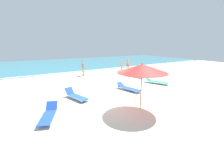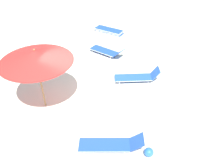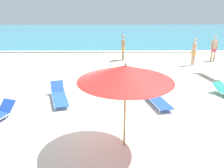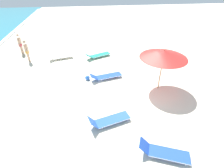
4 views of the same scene
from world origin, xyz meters
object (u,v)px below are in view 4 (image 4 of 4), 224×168
Objects in this scene: sun_lounger_under_umbrella at (98,55)px; beach_umbrella at (164,54)px; sun_lounger_mid_beach_solo at (60,56)px; beachgoer_shoreline_child at (26,50)px; sun_lounger_near_water_left at (163,152)px; beach_ball at (87,78)px; sun_lounger_near_water_right at (109,120)px; sun_lounger_beside_umbrella at (106,76)px; beachgoer_strolling_adult at (20,43)px.

beach_umbrella is at bearing -169.25° from sun_lounger_under_umbrella.
beachgoer_shoreline_child is at bearing 79.98° from sun_lounger_mid_beach_solo.
sun_lounger_near_water_left is 6.90m from beach_ball.
sun_lounger_mid_beach_solo is (7.79, 3.26, 0.00)m from sun_lounger_near_water_right.
sun_lounger_beside_umbrella is 1.28m from beach_ball.
sun_lounger_mid_beach_solo is at bearing -123.62° from beachgoer_shoreline_child.
sun_lounger_under_umbrella is at bearing -101.39° from beachgoer_strolling_adult.
beachgoer_shoreline_child reaches higher than sun_lounger_mid_beach_solo.
beachgoer_shoreline_child is 5.57× the size of beach_ball.
beach_ball is at bearing 141.26° from sun_lounger_under_umbrella.
sun_lounger_under_umbrella is at bearing -7.87° from sun_lounger_beside_umbrella.
beachgoer_strolling_adult is (1.70, 1.01, 0.00)m from beachgoer_shoreline_child.
sun_lounger_near_water_left is at bearing -154.19° from beach_ball.
sun_lounger_under_umbrella is 5.68m from beachgoer_shoreline_child.
sun_lounger_beside_umbrella is at bearing -157.57° from beachgoer_shoreline_child.
sun_lounger_near_water_right is at bearing -171.28° from sun_lounger_mid_beach_solo.
sun_lounger_near_water_left is (-9.75, -2.08, 0.01)m from sun_lounger_under_umbrella.
beachgoer_strolling_adult is at bearing 58.94° from sun_lounger_near_water_left.
sun_lounger_beside_umbrella is 1.08× the size of sun_lounger_near_water_left.
beachgoer_strolling_adult is (1.53, 3.46, 0.78)m from sun_lounger_mid_beach_solo.
sun_lounger_near_water_right is at bearing 156.55° from sun_lounger_under_umbrella.
sun_lounger_near_water_right is 8.45m from sun_lounger_mid_beach_solo.
sun_lounger_under_umbrella is at bearing 34.82° from beach_umbrella.
sun_lounger_mid_beach_solo is at bearing 30.73° from sun_lounger_beside_umbrella.
sun_lounger_mid_beach_solo reaches higher than sun_lounger_beside_umbrella.
sun_lounger_beside_umbrella is 1.29× the size of beachgoer_shoreline_child.
sun_lounger_near_water_right is at bearing -166.42° from beach_ball.
sun_lounger_beside_umbrella reaches higher than beach_ball.
sun_lounger_near_water_left is 1.02× the size of sun_lounger_mid_beach_solo.
sun_lounger_near_water_right reaches higher than sun_lounger_near_water_left.
beach_ball is at bearing -163.89° from beachgoer_shoreline_child.
sun_lounger_near_water_left is at bearing -179.03° from beachgoer_shoreline_child.
sun_lounger_near_water_left is 1.19× the size of beachgoer_strolling_adult.
sun_lounger_under_umbrella reaches higher than sun_lounger_beside_umbrella.
beachgoer_shoreline_child is (3.45, 5.97, 0.79)m from sun_lounger_beside_umbrella.
sun_lounger_beside_umbrella is at bearing 161.63° from sun_lounger_under_umbrella.
sun_lounger_mid_beach_solo is 2.57m from beachgoer_shoreline_child.
beachgoer_strolling_adult reaches higher than sun_lounger_beside_umbrella.
beach_umbrella is at bearing -69.32° from sun_lounger_near_water_right.
sun_lounger_under_umbrella is 9.97m from sun_lounger_near_water_left.
sun_lounger_under_umbrella reaches higher than beach_ball.
beach_umbrella is 1.22× the size of sun_lounger_under_umbrella.
sun_lounger_mid_beach_solo is 3.86m from beachgoer_strolling_adult.
sun_lounger_near_water_right is at bearing 162.76° from sun_lounger_beside_umbrella.
beachgoer_shoreline_child is at bearing 46.45° from sun_lounger_beside_umbrella.
sun_lounger_beside_umbrella is 1.29× the size of beachgoer_strolling_adult.
beach_ball is (-3.53, 0.93, -0.05)m from sun_lounger_under_umbrella.
beach_umbrella reaches higher than sun_lounger_under_umbrella.
sun_lounger_beside_umbrella is 6.45m from sun_lounger_near_water_left.
beachgoer_shoreline_child is at bearing 60.01° from sun_lounger_near_water_left.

